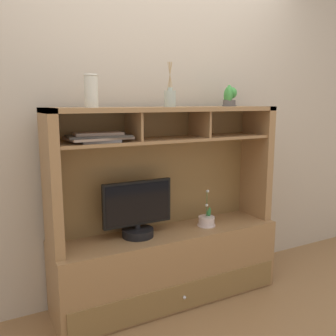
% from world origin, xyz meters
% --- Properties ---
extents(floor_plane, '(6.00, 6.00, 0.02)m').
position_xyz_m(floor_plane, '(0.00, 0.00, -0.01)').
color(floor_plane, '#946D45').
rests_on(floor_plane, ground).
extents(back_wall, '(6.00, 0.02, 2.80)m').
position_xyz_m(back_wall, '(0.00, 0.25, 1.40)').
color(back_wall, beige).
rests_on(back_wall, ground).
extents(media_console, '(1.64, 0.47, 1.39)m').
position_xyz_m(media_console, '(0.00, 0.01, 0.41)').
color(media_console, '#9E754A').
rests_on(media_console, ground).
extents(tv_monitor, '(0.49, 0.22, 0.39)m').
position_xyz_m(tv_monitor, '(-0.24, -0.01, 0.68)').
color(tv_monitor, black).
rests_on(tv_monitor, media_console).
extents(potted_orchid, '(0.14, 0.14, 0.27)m').
position_xyz_m(potted_orchid, '(0.30, -0.04, 0.56)').
color(potted_orchid, silver).
rests_on(potted_orchid, media_console).
extents(magazine_stack_left, '(0.40, 0.25, 0.06)m').
position_xyz_m(magazine_stack_left, '(-0.49, -0.01, 1.21)').
color(magazine_stack_left, slate).
rests_on(magazine_stack_left, media_console).
extents(diffuser_bottle, '(0.08, 0.08, 0.29)m').
position_xyz_m(diffuser_bottle, '(-0.00, -0.03, 1.45)').
color(diffuser_bottle, '#A8B4A8').
rests_on(diffuser_bottle, media_console).
extents(potted_succulent, '(0.11, 0.11, 0.16)m').
position_xyz_m(potted_succulent, '(0.54, 0.03, 1.47)').
color(potted_succulent, '#54504F').
rests_on(potted_succulent, media_console).
extents(ceramic_vase, '(0.08, 0.08, 0.20)m').
position_xyz_m(ceramic_vase, '(-0.53, -0.03, 1.49)').
color(ceramic_vase, silver).
rests_on(ceramic_vase, media_console).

